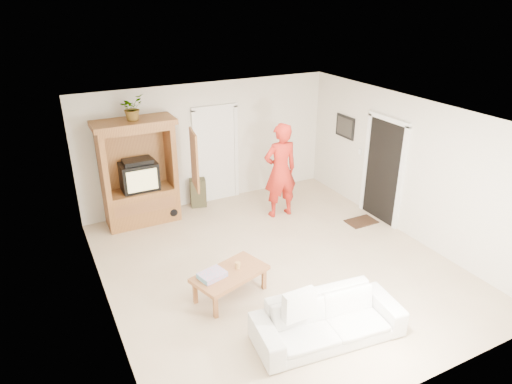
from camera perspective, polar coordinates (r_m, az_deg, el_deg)
floor at (r=7.88m, az=2.64°, el=-9.12°), size 6.00×6.00×0.00m
ceiling at (r=6.82m, az=3.06°, el=9.50°), size 6.00×6.00×0.00m
wall_back at (r=9.79m, az=-5.95°, el=6.00°), size 5.50×0.00×5.50m
wall_front at (r=5.24m, az=19.77°, el=-12.67°), size 5.50×0.00×5.50m
wall_left at (r=6.47m, az=-18.90°, el=-5.08°), size 0.00×6.00×6.00m
wall_right at (r=8.86m, az=18.49°, el=2.90°), size 0.00×6.00×6.00m
armoire at (r=9.20m, az=-14.22°, el=1.56°), size 1.82×1.14×2.10m
door_back at (r=9.90m, az=-5.01°, el=4.54°), size 0.85×0.05×2.04m
doorway_right at (r=9.34m, az=15.61°, el=2.48°), size 0.05×0.90×2.04m
framed_picture at (r=10.09m, az=11.09°, el=8.01°), size 0.03×0.60×0.48m
doormat at (r=9.48m, az=13.02°, el=-3.61°), size 0.60×0.40×0.02m
plant at (r=8.74m, az=-15.27°, el=10.14°), size 0.56×0.55×0.47m
man at (r=9.16m, az=3.06°, el=2.69°), size 0.74×0.50×1.96m
sofa at (r=6.36m, az=8.98°, el=-15.48°), size 2.07×1.01×0.58m
coffee_table at (r=6.99m, az=-3.26°, el=-10.35°), size 1.26×0.92×0.42m
towel at (r=6.85m, az=-5.50°, el=-10.28°), size 0.44×0.37×0.08m
candle at (r=7.02m, az=-2.29°, el=-9.12°), size 0.08×0.08×0.10m
backpack_black at (r=9.43m, az=-10.44°, el=-2.33°), size 0.31×0.19×0.37m
backpack_olive at (r=9.87m, az=-7.25°, el=-0.08°), size 0.37×0.31×0.62m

